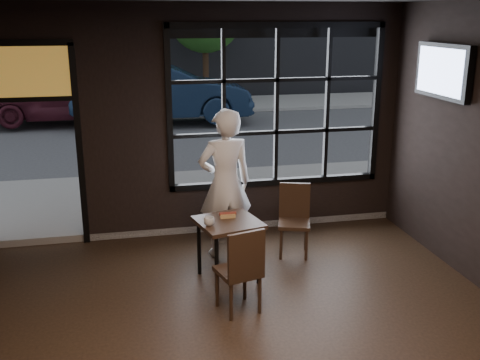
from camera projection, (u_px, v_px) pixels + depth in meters
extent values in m
cube|color=black|center=(276.00, 106.00, 7.84)|extent=(3.06, 0.12, 2.28)
cube|color=orange|center=(23.00, 71.00, 7.03)|extent=(1.20, 0.06, 0.70)
cube|color=#545456|center=(139.00, 80.00, 27.34)|extent=(60.00, 41.00, 0.04)
cube|color=black|center=(228.00, 250.00, 6.61)|extent=(0.83, 0.83, 0.74)
cube|color=black|center=(238.00, 269.00, 5.88)|extent=(0.51, 0.51, 0.96)
cube|color=black|center=(294.00, 221.00, 7.25)|extent=(0.50, 0.50, 0.93)
imported|color=white|center=(225.00, 184.00, 7.14)|extent=(0.76, 0.55, 1.93)
imported|color=silver|center=(209.00, 221.00, 6.35)|extent=(0.17, 0.17, 0.10)
cube|color=black|center=(443.00, 71.00, 6.82)|extent=(0.13, 1.13, 0.66)
imported|color=#111F36|center=(162.00, 92.00, 15.82)|extent=(5.02, 1.89, 1.64)
imported|color=#4B1723|center=(61.00, 93.00, 15.80)|extent=(4.66, 1.88, 1.59)
cylinder|color=#332114|center=(70.00, 80.00, 18.54)|extent=(0.17, 0.17, 1.89)
sphere|color=#285D1D|center=(66.00, 32.00, 18.10)|extent=(2.06, 2.06, 2.06)
cylinder|color=#332114|center=(206.00, 72.00, 19.31)|extent=(0.21, 0.21, 2.28)
sphere|color=#29641E|center=(205.00, 15.00, 18.78)|extent=(2.49, 2.49, 2.49)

